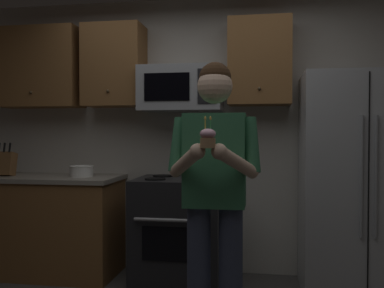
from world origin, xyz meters
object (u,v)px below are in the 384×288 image
bowl_large_white (81,171)px  person (215,185)px  microwave (181,89)px  oven_range (179,230)px  cupcake (208,138)px  refrigerator (358,184)px  knife_block (6,164)px

bowl_large_white → person: bearing=-38.6°
microwave → bowl_large_white: bearing=-173.1°
oven_range → microwave: bearing=90.0°
cupcake → person: bearing=90.0°
person → microwave: bearing=110.2°
refrigerator → person: refrigerator is taller
microwave → bowl_large_white: 1.19m
oven_range → refrigerator: size_ratio=0.52×
oven_range → person: 1.28m
microwave → person: (0.44, -1.19, -0.72)m
oven_range → knife_block: knife_block is taller
cupcake → knife_block: bearing=146.7°
oven_range → cupcake: (0.44, -1.40, 0.83)m
bowl_large_white → person: person is taller
refrigerator → bowl_large_white: 2.42m
microwave → person: size_ratio=0.42×
refrigerator → bowl_large_white: size_ratio=8.21×
refrigerator → cupcake: 1.77m
knife_block → bowl_large_white: 0.74m
oven_range → bowl_large_white: size_ratio=4.25×
knife_block → person: 2.33m
microwave → bowl_large_white: size_ratio=3.38×
bowl_large_white → cupcake: 1.98m
oven_range → knife_block: (-1.65, -0.03, 0.57)m
microwave → person: microwave is taller
bowl_large_white → person: size_ratio=0.12×
bowl_large_white → cupcake: (1.35, -1.41, 0.32)m
refrigerator → bowl_large_white: refrigerator is taller
refrigerator → cupcake: size_ratio=10.35×
oven_range → cupcake: bearing=-72.6°
oven_range → refrigerator: (1.50, -0.04, 0.44)m
oven_range → cupcake: size_ratio=5.36×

